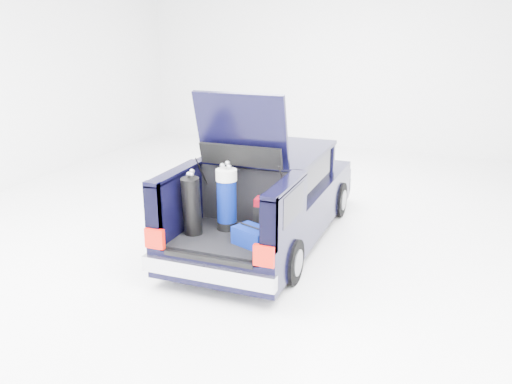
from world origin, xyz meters
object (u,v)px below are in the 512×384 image
at_px(blue_duffel, 253,236).
at_px(blue_golf_bag, 227,199).
at_px(black_golf_bag, 192,206).
at_px(red_suitcase, 266,216).
at_px(car, 270,197).

bearing_deg(blue_duffel, blue_golf_bag, 165.58).
bearing_deg(black_golf_bag, blue_golf_bag, 47.69).
relative_size(red_suitcase, blue_duffel, 0.90).
bearing_deg(red_suitcase, blue_duffel, -95.94).
bearing_deg(red_suitcase, blue_golf_bag, -177.40).
distance_m(car, blue_golf_bag, 1.39).
relative_size(car, blue_golf_bag, 4.83).
bearing_deg(blue_golf_bag, car, 63.45).
xyz_separation_m(blue_golf_bag, blue_duffel, (0.54, -0.40, -0.32)).
height_order(car, blue_duffel, car).
bearing_deg(blue_duffel, red_suitcase, 110.94).
bearing_deg(blue_duffel, car, 125.13).
xyz_separation_m(car, red_suitcase, (0.40, -1.27, 0.17)).
relative_size(car, blue_duffel, 8.18).
bearing_deg(car, blue_duffel, -77.29).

